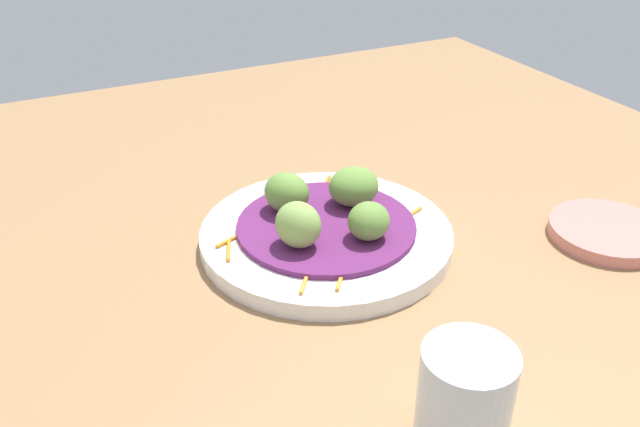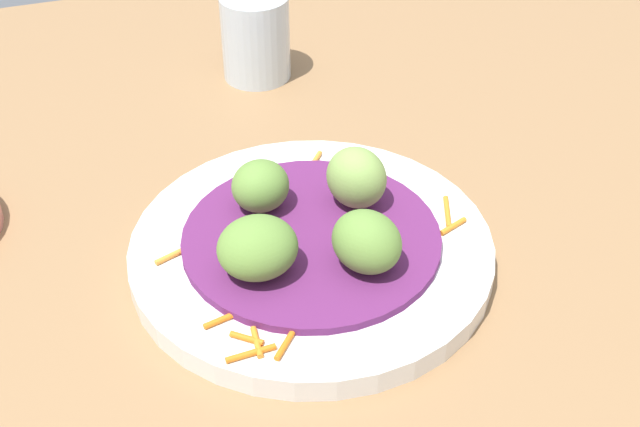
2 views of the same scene
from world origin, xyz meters
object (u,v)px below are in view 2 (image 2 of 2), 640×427
at_px(guac_scoop_center, 367,242).
at_px(water_glass, 256,37).
at_px(guac_scoop_right, 356,178).
at_px(guac_scoop_back, 260,186).
at_px(main_plate, 311,251).
at_px(guac_scoop_left, 261,247).

distance_m(guac_scoop_center, water_glass, 0.32).
relative_size(guac_scoop_right, water_glass, 0.57).
distance_m(guac_scoop_center, guac_scoop_back, 0.10).
height_order(guac_scoop_center, water_glass, water_glass).
height_order(main_plate, guac_scoop_right, guac_scoop_right).
relative_size(guac_scoop_left, guac_scoop_center, 1.10).
xyz_separation_m(guac_scoop_center, guac_scoop_right, (0.02, 0.07, 0.00)).
height_order(main_plate, water_glass, water_glass).
bearing_deg(guac_scoop_center, guac_scoop_right, 75.25).
bearing_deg(main_plate, guac_scoop_right, 30.25).
height_order(guac_scoop_back, water_glass, water_glass).
relative_size(guac_scoop_right, guac_scoop_back, 1.08).
bearing_deg(guac_scoop_left, main_plate, 30.25).
relative_size(guac_scoop_left, guac_scoop_back, 1.27).
bearing_deg(guac_scoop_right, guac_scoop_back, 165.25).
relative_size(main_plate, guac_scoop_center, 5.24).
distance_m(main_plate, guac_scoop_back, 0.06).
xyz_separation_m(guac_scoop_right, water_glass, (-0.01, 0.25, -0.01)).
relative_size(guac_scoop_left, guac_scoop_right, 1.17).
bearing_deg(water_glass, main_plate, -97.07).
height_order(main_plate, guac_scoop_center, guac_scoop_center).
bearing_deg(guac_scoop_right, guac_scoop_left, -149.75).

